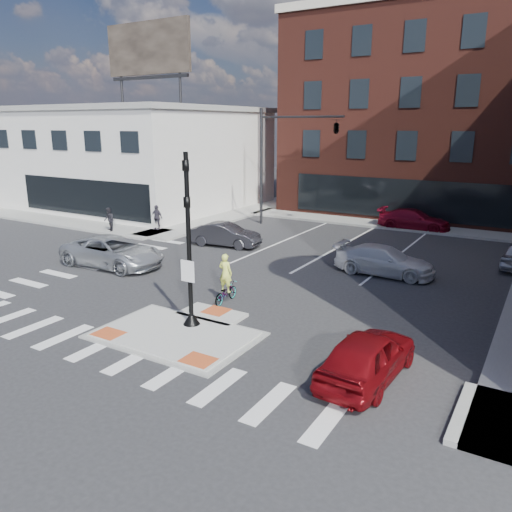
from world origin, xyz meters
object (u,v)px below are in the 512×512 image
Objects in this scene: bg_car_red at (414,220)px; red_sedan at (368,356)px; silver_suv at (113,252)px; pedestrian_b at (157,217)px; white_pickup at (384,261)px; pedestrian_a at (109,219)px; cyclist at (226,286)px; bg_car_dark at (225,235)px.

red_sedan is at bearing -169.98° from bg_car_red.
silver_suv reaches higher than bg_car_red.
pedestrian_b reaches higher than silver_suv.
pedestrian_a is (-18.21, -0.21, 0.24)m from white_pickup.
cyclist is (-4.27, -7.09, 0.00)m from white_pickup.
cyclist is at bearing 5.30° from pedestrian_a.
pedestrian_b reaches higher than white_pickup.
cyclist is (-6.93, 3.12, -0.04)m from red_sedan.
pedestrian_b is at bearing -40.81° from cyclist.
white_pickup is 11.38m from bg_car_red.
white_pickup is 1.14× the size of bg_car_dark.
bg_car_red is 18.60m from cyclist.
bg_car_dark is 2.52× the size of pedestrian_b.
white_pickup is (12.10, 5.67, -0.07)m from silver_suv.
pedestrian_a reaches higher than red_sedan.
silver_suv is 2.68× the size of cyclist.
cyclist is (5.42, -7.88, 0.00)m from bg_car_dark.
red_sedan is 7.60m from cyclist.
white_pickup is at bearing -67.60° from silver_suv.
pedestrian_b is at bearing -29.78° from red_sedan.
pedestrian_b is (-11.61, 8.88, 0.29)m from cyclist.
bg_car_red is (10.68, 16.96, -0.07)m from silver_suv.
bg_car_red is 20.35m from pedestrian_a.
red_sedan is 1.02× the size of bg_car_dark.
red_sedan reaches higher than white_pickup.
red_sedan is 10.54m from white_pickup.
red_sedan is at bearing 152.39° from cyclist.
bg_car_red is (-4.07, 21.50, -0.03)m from red_sedan.
red_sedan is 0.89× the size of bg_car_red.
pedestrian_b reaches higher than red_sedan.
white_pickup is at bearing -72.28° from red_sedan.
pedestrian_a reaches higher than white_pickup.
pedestrian_b is (-15.88, 1.79, 0.29)m from white_pickup.
pedestrian_b is at bearing 24.16° from silver_suv.
bg_car_red is 17.30m from pedestrian_b.
red_sedan is at bearing -109.80° from silver_suv.
cyclist is 1.31× the size of pedestrian_a.
bg_car_dark is at bearing -23.09° from silver_suv.
silver_suv is 1.16× the size of white_pickup.
bg_car_dark is 13.37m from bg_car_red.
bg_car_red is at bearing -46.38° from bg_car_dark.
red_sedan is 16.54m from bg_car_dark.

